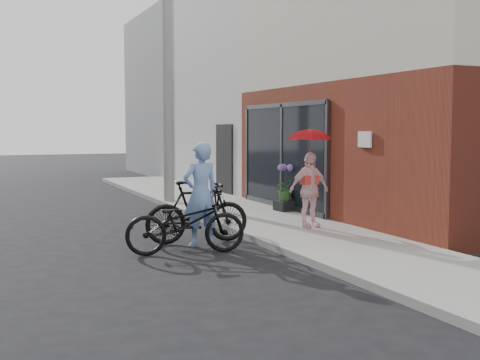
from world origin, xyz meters
TOP-DOWN VIEW (x-y plane):
  - ground at (0.00, 0.00)m, footprint 80.00×80.00m
  - sidewalk at (2.10, 2.00)m, footprint 2.20×24.00m
  - curb at (0.94, 2.00)m, footprint 0.12×24.00m
  - brick_building at (7.19, 2.01)m, footprint 8.09×8.00m
  - plaster_building at (7.20, 9.00)m, footprint 8.00×6.00m
  - east_building_far at (7.20, 16.00)m, footprint 8.00×8.00m
  - utility_pole at (1.10, 6.00)m, footprint 0.28×0.28m
  - officer at (-0.03, 0.49)m, footprint 0.70×0.50m
  - bike_left at (-0.50, -0.09)m, footprint 2.02×0.99m
  - bike_right at (-0.01, 0.71)m, footprint 1.89×0.72m
  - kimono_woman at (2.30, 0.76)m, footprint 0.87×0.41m
  - parasol at (2.30, 0.76)m, footprint 0.82×0.82m
  - planter at (3.00, 3.03)m, footprint 0.47×0.47m
  - potted_plant at (3.00, 3.03)m, footprint 0.50×0.43m

SIDE VIEW (x-z plane):
  - ground at x=0.00m, z-range 0.00..0.00m
  - sidewalk at x=2.10m, z-range 0.00..0.12m
  - curb at x=0.94m, z-range 0.00..0.12m
  - planter at x=3.00m, z-range 0.12..0.35m
  - bike_left at x=-0.50m, z-range 0.00..1.01m
  - bike_right at x=-0.01m, z-range 0.00..1.11m
  - potted_plant at x=3.00m, z-range 0.35..0.90m
  - kimono_woman at x=2.30m, z-range 0.12..1.57m
  - officer at x=-0.03m, z-range 0.00..1.79m
  - parasol at x=2.30m, z-range 1.57..2.30m
  - brick_building at x=7.19m, z-range -0.01..5.99m
  - plaster_building at x=7.20m, z-range 0.00..7.00m
  - east_building_far at x=7.20m, z-range 0.00..7.00m
  - utility_pole at x=1.10m, z-range 0.00..7.00m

